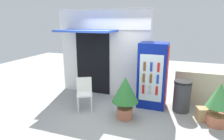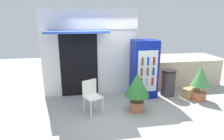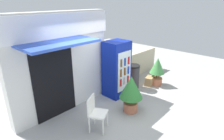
{
  "view_description": "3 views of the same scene",
  "coord_description": "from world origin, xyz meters",
  "px_view_note": "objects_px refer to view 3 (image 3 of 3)",
  "views": [
    {
      "loc": [
        1.68,
        -4.29,
        2.42
      ],
      "look_at": [
        -0.1,
        0.68,
        1.06
      ],
      "focal_mm": 30.98,
      "sensor_mm": 36.0,
      "label": 1
    },
    {
      "loc": [
        -0.99,
        -4.55,
        2.49
      ],
      "look_at": [
        -0.14,
        0.48,
        1.08
      ],
      "focal_mm": 30.34,
      "sensor_mm": 36.0,
      "label": 2
    },
    {
      "loc": [
        -3.32,
        -2.72,
        3.03
      ],
      "look_at": [
        0.12,
        0.43,
        1.28
      ],
      "focal_mm": 29.9,
      "sensor_mm": 36.0,
      "label": 3
    }
  ],
  "objects_px": {
    "potted_plant_near_shop": "(131,90)",
    "cardboard_box": "(149,81)",
    "potted_plant_curbside": "(157,69)",
    "trash_bin": "(133,76)",
    "drink_cooler": "(117,69)",
    "plastic_chair": "(95,111)"
  },
  "relations": [
    {
      "from": "drink_cooler",
      "to": "plastic_chair",
      "type": "bearing_deg",
      "value": -154.49
    },
    {
      "from": "potted_plant_curbside",
      "to": "trash_bin",
      "type": "height_order",
      "value": "potted_plant_curbside"
    },
    {
      "from": "trash_bin",
      "to": "potted_plant_near_shop",
      "type": "bearing_deg",
      "value": -145.78
    },
    {
      "from": "potted_plant_near_shop",
      "to": "trash_bin",
      "type": "height_order",
      "value": "potted_plant_near_shop"
    },
    {
      "from": "drink_cooler",
      "to": "cardboard_box",
      "type": "bearing_deg",
      "value": -17.57
    },
    {
      "from": "potted_plant_curbside",
      "to": "trash_bin",
      "type": "xyz_separation_m",
      "value": [
        -0.8,
        0.51,
        -0.19
      ]
    },
    {
      "from": "potted_plant_near_shop",
      "to": "potted_plant_curbside",
      "type": "bearing_deg",
      "value": 10.5
    },
    {
      "from": "potted_plant_near_shop",
      "to": "cardboard_box",
      "type": "xyz_separation_m",
      "value": [
        1.91,
        0.55,
        -0.52
      ]
    },
    {
      "from": "drink_cooler",
      "to": "trash_bin",
      "type": "bearing_deg",
      "value": -5.38
    },
    {
      "from": "drink_cooler",
      "to": "plastic_chair",
      "type": "distance_m",
      "value": 1.97
    },
    {
      "from": "drink_cooler",
      "to": "trash_bin",
      "type": "distance_m",
      "value": 0.95
    },
    {
      "from": "potted_plant_near_shop",
      "to": "potted_plant_curbside",
      "type": "height_order",
      "value": "potted_plant_near_shop"
    },
    {
      "from": "potted_plant_near_shop",
      "to": "cardboard_box",
      "type": "bearing_deg",
      "value": 16.06
    },
    {
      "from": "cardboard_box",
      "to": "potted_plant_curbside",
      "type": "bearing_deg",
      "value": -33.81
    },
    {
      "from": "potted_plant_curbside",
      "to": "trash_bin",
      "type": "bearing_deg",
      "value": 147.13
    },
    {
      "from": "plastic_chair",
      "to": "potted_plant_near_shop",
      "type": "distance_m",
      "value": 1.24
    },
    {
      "from": "plastic_chair",
      "to": "cardboard_box",
      "type": "distance_m",
      "value": 3.17
    },
    {
      "from": "trash_bin",
      "to": "cardboard_box",
      "type": "relative_size",
      "value": 2.11
    },
    {
      "from": "trash_bin",
      "to": "potted_plant_curbside",
      "type": "bearing_deg",
      "value": -32.87
    },
    {
      "from": "potted_plant_curbside",
      "to": "drink_cooler",
      "type": "bearing_deg",
      "value": 159.86
    },
    {
      "from": "drink_cooler",
      "to": "potted_plant_near_shop",
      "type": "distance_m",
      "value": 1.14
    },
    {
      "from": "potted_plant_curbside",
      "to": "potted_plant_near_shop",
      "type": "bearing_deg",
      "value": -169.5
    }
  ]
}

